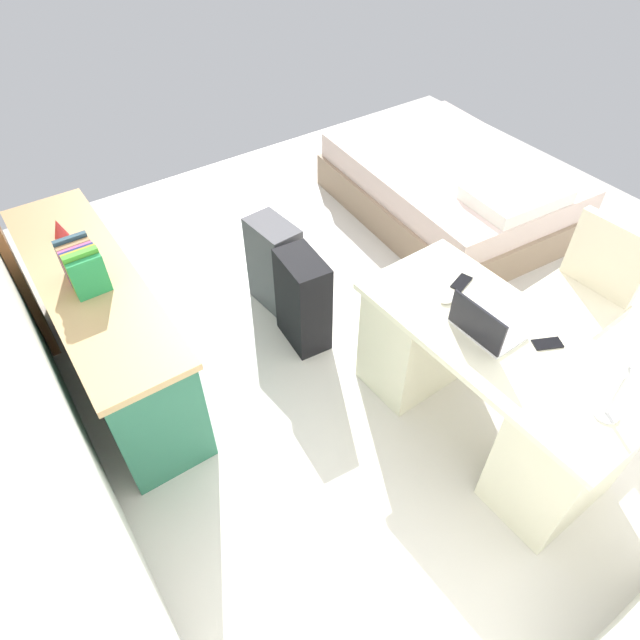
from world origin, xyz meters
TOP-DOWN VIEW (x-y plane):
  - ground_plane at (0.00, 0.00)m, footprint 5.31×5.31m
  - desk at (-0.88, 0.28)m, footprint 1.46×0.70m
  - office_chair at (-0.79, -0.55)m, footprint 0.52×0.52m
  - credenza at (0.66, 1.78)m, footprint 1.80×0.48m
  - bed at (0.78, -1.10)m, footprint 2.00×1.54m
  - suitcase_black at (0.25, 0.69)m, footprint 0.38×0.25m
  - suitcase_spare_grey at (0.65, 0.65)m, footprint 0.38×0.25m
  - laptop at (-0.81, 0.35)m, footprint 0.32×0.23m
  - computer_mouse at (-0.55, 0.32)m, footprint 0.06×0.10m
  - cell_phone_near_laptop at (-1.03, 0.15)m, footprint 0.12×0.15m
  - cell_phone_by_mouse at (-0.49, 0.16)m, footprint 0.11×0.15m
  - desk_lamp at (-1.39, 0.27)m, footprint 0.16×0.11m
  - book_row at (0.60, 1.78)m, footprint 0.27×0.17m
  - figurine_small at (1.09, 1.78)m, footprint 0.08×0.08m

SIDE VIEW (x-z plane):
  - ground_plane at x=0.00m, z-range 0.00..0.00m
  - bed at x=0.78m, z-range -0.05..0.53m
  - suitcase_spare_grey at x=0.65m, z-range 0.00..0.64m
  - suitcase_black at x=0.25m, z-range 0.00..0.65m
  - credenza at x=0.66m, z-range 0.00..0.76m
  - desk at x=-0.88m, z-range 0.02..0.76m
  - office_chair at x=-0.79m, z-range -0.05..0.89m
  - cell_phone_near_laptop at x=-1.03m, z-range 0.74..0.75m
  - cell_phone_by_mouse at x=-0.49m, z-range 0.74..0.75m
  - computer_mouse at x=-0.55m, z-range 0.74..0.77m
  - laptop at x=-0.81m, z-range 0.69..0.89m
  - figurine_small at x=1.09m, z-range 0.76..0.87m
  - book_row at x=0.60m, z-range 0.75..0.99m
  - desk_lamp at x=-1.39m, z-range 0.83..1.17m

